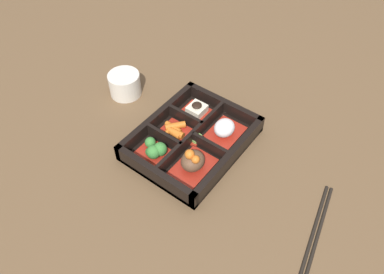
{
  "coord_description": "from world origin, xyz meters",
  "views": [
    {
      "loc": [
        0.44,
        0.33,
        0.64
      ],
      "look_at": [
        0.0,
        0.0,
        0.03
      ],
      "focal_mm": 35.0,
      "sensor_mm": 36.0,
      "label": 1
    }
  ],
  "objects": [
    {
      "name": "bowl_stew",
      "position": [
        0.06,
        0.05,
        0.03
      ],
      "size": [
        0.1,
        0.07,
        0.06
      ],
      "color": "maroon",
      "rests_on": "bento_base"
    },
    {
      "name": "bowl_carrots",
      "position": [
        0.0,
        -0.05,
        0.02
      ],
      "size": [
        0.06,
        0.07,
        0.02
      ],
      "color": "maroon",
      "rests_on": "bento_base"
    },
    {
      "name": "ground_plane",
      "position": [
        0.0,
        0.0,
        0.0
      ],
      "size": [
        3.0,
        3.0,
        0.0
      ],
      "primitive_type": "plane",
      "color": "brown"
    },
    {
      "name": "bowl_rice",
      "position": [
        -0.06,
        0.05,
        0.03
      ],
      "size": [
        0.1,
        0.07,
        0.04
      ],
      "color": "maroon",
      "rests_on": "bento_base"
    },
    {
      "name": "bento_base",
      "position": [
        0.0,
        0.0,
        0.01
      ],
      "size": [
        0.27,
        0.21,
        0.01
      ],
      "color": "black",
      "rests_on": "ground_plane"
    },
    {
      "name": "chopsticks",
      "position": [
        0.03,
        0.31,
        0.0
      ],
      "size": [
        0.22,
        0.06,
        0.01
      ],
      "color": "black",
      "rests_on": "ground_plane"
    },
    {
      "name": "tea_cup",
      "position": [
        -0.04,
        -0.24,
        0.03
      ],
      "size": [
        0.08,
        0.08,
        0.06
      ],
      "color": "beige",
      "rests_on": "ground_plane"
    },
    {
      "name": "bowl_tofu",
      "position": [
        -0.08,
        -0.04,
        0.02
      ],
      "size": [
        0.06,
        0.07,
        0.03
      ],
      "color": "maroon",
      "rests_on": "bento_base"
    },
    {
      "name": "bowl_greens",
      "position": [
        0.08,
        -0.04,
        0.03
      ],
      "size": [
        0.06,
        0.07,
        0.04
      ],
      "color": "maroon",
      "rests_on": "bento_base"
    },
    {
      "name": "bento_rim",
      "position": [
        0.0,
        -0.0,
        0.02
      ],
      "size": [
        0.27,
        0.21,
        0.04
      ],
      "color": "black",
      "rests_on": "ground_plane"
    },
    {
      "name": "bowl_pickles",
      "position": [
        -0.01,
        0.0,
        0.02
      ],
      "size": [
        0.04,
        0.04,
        0.01
      ],
      "color": "maroon",
      "rests_on": "bento_base"
    }
  ]
}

